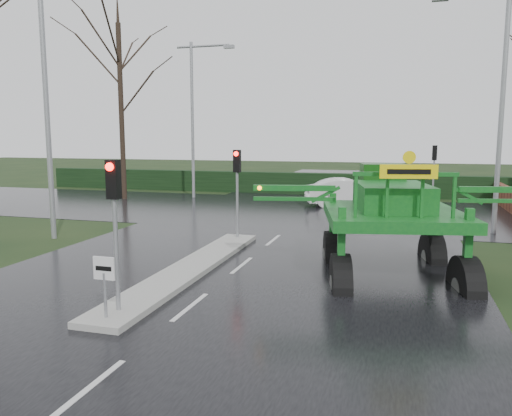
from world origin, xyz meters
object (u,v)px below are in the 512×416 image
(keep_left_sign, at_px, (104,277))
(traffic_signal_near, at_px, (114,203))
(white_sedan, at_px, (347,206))
(street_light_left_near, at_px, (52,84))
(traffic_signal_mid, at_px, (237,175))
(traffic_signal_far, at_px, (434,162))
(street_light_right, at_px, (495,87))
(crop_sprayer, at_px, (341,207))
(street_light_left_far, at_px, (197,106))

(keep_left_sign, height_order, traffic_signal_near, traffic_signal_near)
(white_sedan, bearing_deg, keep_left_sign, 155.17)
(street_light_left_near, height_order, white_sedan, street_light_left_near)
(keep_left_sign, distance_m, street_light_left_near, 11.32)
(traffic_signal_near, relative_size, traffic_signal_mid, 1.00)
(traffic_signal_far, bearing_deg, white_sedan, 17.20)
(traffic_signal_mid, height_order, white_sedan, traffic_signal_mid)
(keep_left_sign, height_order, street_light_right, street_light_right)
(keep_left_sign, height_order, crop_sprayer, crop_sprayer)
(crop_sprayer, bearing_deg, street_light_left_near, 152.83)
(keep_left_sign, bearing_deg, traffic_signal_near, 90.00)
(keep_left_sign, relative_size, traffic_signal_mid, 0.38)
(traffic_signal_near, height_order, street_light_left_near, street_light_left_near)
(street_light_left_far, xyz_separation_m, crop_sprayer, (11.38, -17.15, -3.83))
(crop_sprayer, xyz_separation_m, white_sedan, (-1.40, 15.69, -2.16))
(traffic_signal_near, height_order, white_sedan, traffic_signal_near)
(street_light_right, distance_m, street_light_left_far, 18.24)
(street_light_right, xyz_separation_m, crop_sprayer, (-5.01, -9.15, -3.83))
(street_light_left_far, height_order, crop_sprayer, street_light_left_far)
(traffic_signal_far, relative_size, street_light_right, 0.35)
(street_light_left_near, xyz_separation_m, crop_sprayer, (11.38, -3.15, -3.83))
(traffic_signal_near, bearing_deg, traffic_signal_far, 69.64)
(traffic_signal_far, bearing_deg, street_light_left_near, 43.63)
(traffic_signal_near, xyz_separation_m, street_light_left_far, (-6.89, 21.01, 3.40))
(street_light_left_near, bearing_deg, traffic_signal_far, 43.63)
(traffic_signal_near, distance_m, traffic_signal_far, 22.42)
(street_light_left_near, bearing_deg, crop_sprayer, -15.46)
(traffic_signal_far, bearing_deg, keep_left_sign, 70.07)
(keep_left_sign, xyz_separation_m, street_light_left_near, (-6.89, 7.50, 4.93))
(street_light_left_far, distance_m, white_sedan, 11.72)
(street_light_left_far, bearing_deg, traffic_signal_near, -71.83)
(street_light_left_near, xyz_separation_m, white_sedan, (9.97, 12.55, -5.99))
(crop_sprayer, bearing_deg, street_light_right, 49.56)
(traffic_signal_mid, bearing_deg, traffic_signal_near, -90.00)
(street_light_left_near, distance_m, white_sedan, 17.11)
(crop_sprayer, bearing_deg, white_sedan, 83.40)
(traffic_signal_mid, relative_size, crop_sprayer, 0.44)
(street_light_right, height_order, street_light_left_far, same)
(street_light_right, bearing_deg, street_light_left_far, 153.98)
(traffic_signal_mid, bearing_deg, white_sedan, 74.44)
(traffic_signal_far, distance_m, street_light_left_near, 20.58)
(traffic_signal_near, bearing_deg, street_light_left_near, 134.53)
(street_light_left_near, height_order, street_light_right, same)
(traffic_signal_mid, height_order, street_light_right, street_light_right)
(traffic_signal_far, bearing_deg, street_light_right, 101.95)
(traffic_signal_far, height_order, street_light_right, street_light_right)
(street_light_right, bearing_deg, street_light_left_near, -159.89)
(traffic_signal_near, bearing_deg, crop_sprayer, 40.74)
(traffic_signal_near, height_order, crop_sprayer, crop_sprayer)
(traffic_signal_near, distance_m, crop_sprayer, 5.93)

